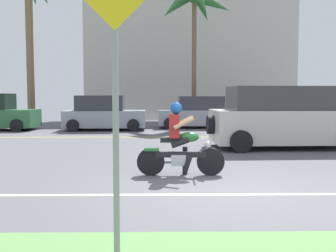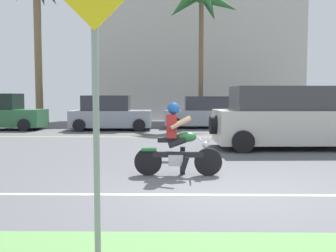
# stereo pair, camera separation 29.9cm
# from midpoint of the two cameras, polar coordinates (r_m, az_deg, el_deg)

# --- Properties ---
(ground) EXTENTS (56.00, 30.00, 0.04)m
(ground) POSITION_cam_midpoint_polar(r_m,az_deg,el_deg) (9.85, 5.00, -5.19)
(ground) COLOR #545459
(lane_line_near) EXTENTS (50.40, 0.12, 0.01)m
(lane_line_near) POSITION_cam_midpoint_polar(r_m,az_deg,el_deg) (6.67, 7.90, -9.67)
(lane_line_near) COLOR silver
(lane_line_near) RESTS_ON ground
(lane_line_far) EXTENTS (50.40, 0.12, 0.01)m
(lane_line_far) POSITION_cam_midpoint_polar(r_m,az_deg,el_deg) (15.49, 2.85, -1.57)
(lane_line_far) COLOR yellow
(lane_line_far) RESTS_ON ground
(motorcyclist) EXTENTS (1.77, 0.58, 1.48)m
(motorcyclist) POSITION_cam_midpoint_polar(r_m,az_deg,el_deg) (8.04, 0.65, -2.70)
(motorcyclist) COLOR black
(motorcyclist) RESTS_ON ground
(suv_nearby) EXTENTS (4.62, 2.35, 1.89)m
(suv_nearby) POSITION_cam_midpoint_polar(r_m,az_deg,el_deg) (12.75, 15.45, 1.11)
(suv_nearby) COLOR beige
(suv_nearby) RESTS_ON ground
(parked_car_1) EXTENTS (3.78, 2.03, 1.61)m
(parked_car_1) POSITION_cam_midpoint_polar(r_m,az_deg,el_deg) (18.81, -9.62, 1.70)
(parked_car_1) COLOR #8C939E
(parked_car_1) RESTS_ON ground
(parked_car_2) EXTENTS (3.77, 1.95, 1.57)m
(parked_car_2) POSITION_cam_midpoint_polar(r_m,az_deg,el_deg) (19.90, 3.82, 1.85)
(parked_car_2) COLOR #8C939E
(parked_car_2) RESTS_ON ground
(parked_car_3) EXTENTS (4.45, 1.85, 1.41)m
(parked_car_3) POSITION_cam_midpoint_polar(r_m,az_deg,el_deg) (20.49, 18.40, 1.54)
(parked_car_3) COLOR white
(parked_car_3) RESTS_ON ground
(palm_tree_0) EXTENTS (4.16, 4.00, 7.61)m
(palm_tree_0) POSITION_cam_midpoint_polar(r_m,az_deg,el_deg) (22.10, 3.38, 16.83)
(palm_tree_0) COLOR brown
(palm_tree_0) RESTS_ON ground
(street_sign) EXTENTS (0.62, 0.06, 2.83)m
(street_sign) POSITION_cam_midpoint_polar(r_m,az_deg,el_deg) (3.73, -9.84, 5.70)
(street_sign) COLOR gray
(street_sign) RESTS_ON ground
(building_far) EXTENTS (13.73, 4.00, 8.19)m
(building_far) POSITION_cam_midpoint_polar(r_m,az_deg,el_deg) (27.82, 2.70, 9.52)
(building_far) COLOR #BCB7AD
(building_far) RESTS_ON ground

